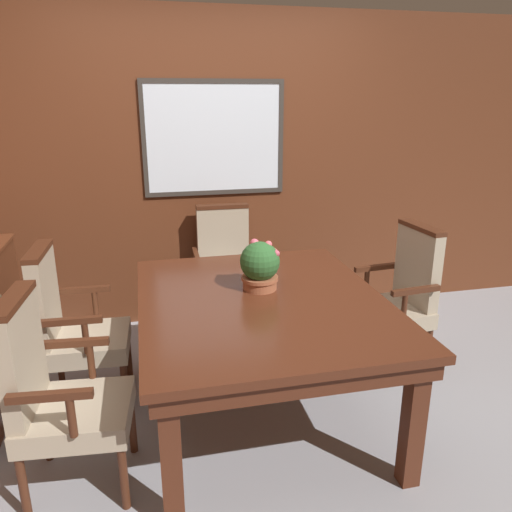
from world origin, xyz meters
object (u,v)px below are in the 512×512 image
at_px(chair_left_near, 56,392).
at_px(chair_right_far, 399,295).
at_px(chair_head_far, 226,267).
at_px(potted_plant, 260,266).
at_px(dining_table, 262,313).
at_px(chair_left_far, 70,325).

height_order(chair_left_near, chair_right_far, same).
relative_size(chair_right_far, chair_head_far, 1.00).
xyz_separation_m(chair_right_far, potted_plant, (-1.03, -0.22, 0.37)).
bearing_deg(dining_table, chair_left_far, 160.40).
bearing_deg(chair_left_near, chair_left_far, 6.57).
bearing_deg(chair_left_near, potted_plant, -60.71).
bearing_deg(chair_left_far, dining_table, -107.32).
distance_m(chair_left_far, chair_head_far, 1.35).
bearing_deg(dining_table, chair_left_near, -162.09).
bearing_deg(chair_right_far, dining_table, -76.09).
bearing_deg(dining_table, chair_head_far, 90.29).
distance_m(dining_table, chair_right_far, 1.13).
relative_size(chair_left_near, chair_right_far, 1.00).
height_order(chair_right_far, potted_plant, potted_plant).
distance_m(chair_right_far, chair_head_far, 1.35).
relative_size(dining_table, chair_right_far, 1.63).
relative_size(chair_right_far, potted_plant, 3.42).
bearing_deg(potted_plant, chair_left_near, -155.75).
height_order(chair_left_far, chair_head_far, same).
distance_m(dining_table, chair_left_near, 1.12).
relative_size(chair_left_far, chair_left_near, 1.00).
bearing_deg(chair_left_near, chair_right_far, -66.39).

